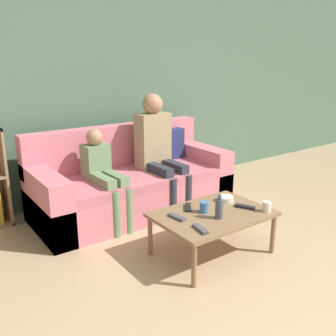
# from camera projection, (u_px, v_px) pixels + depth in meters

# --- Properties ---
(ground_plane) EXTENTS (22.00, 22.00, 0.00)m
(ground_plane) POSITION_uv_depth(u_px,v_px,m) (327.00, 322.00, 2.37)
(ground_plane) COLOR tan
(wall_back) EXTENTS (12.00, 0.06, 2.60)m
(wall_back) POSITION_uv_depth(u_px,v_px,m) (106.00, 86.00, 4.32)
(wall_back) COLOR #4C6B56
(wall_back) RESTS_ON ground_plane
(couch) EXTENTS (2.11, 0.91, 0.90)m
(couch) POSITION_uv_depth(u_px,v_px,m) (132.00, 184.00, 4.07)
(couch) COLOR #D1707F
(couch) RESTS_ON ground_plane
(coffee_table) EXTENTS (0.95, 0.66, 0.38)m
(coffee_table) POSITION_uv_depth(u_px,v_px,m) (212.00, 217.00, 3.12)
(coffee_table) COLOR brown
(coffee_table) RESTS_ON ground_plane
(person_adult) EXTENTS (0.37, 0.64, 1.25)m
(person_adult) POSITION_uv_depth(u_px,v_px,m) (157.00, 144.00, 4.04)
(person_adult) COLOR #282D38
(person_adult) RESTS_ON ground_plane
(person_child) EXTENTS (0.26, 0.63, 0.95)m
(person_child) POSITION_uv_depth(u_px,v_px,m) (103.00, 171.00, 3.66)
(person_child) COLOR #66845B
(person_child) RESTS_ON ground_plane
(cup_near) EXTENTS (0.08, 0.08, 0.09)m
(cup_near) POSITION_uv_depth(u_px,v_px,m) (204.00, 207.00, 3.10)
(cup_near) COLOR #3D70B2
(cup_near) RESTS_ON coffee_table
(cup_far) EXTENTS (0.07, 0.07, 0.09)m
(cup_far) POSITION_uv_depth(u_px,v_px,m) (267.00, 207.00, 3.12)
(cup_far) COLOR silver
(cup_far) RESTS_ON coffee_table
(tv_remote_0) EXTENTS (0.07, 0.17, 0.02)m
(tv_remote_0) POSITION_uv_depth(u_px,v_px,m) (177.00, 217.00, 2.99)
(tv_remote_0) COLOR #47474C
(tv_remote_0) RESTS_ON coffee_table
(tv_remote_1) EXTENTS (0.12, 0.17, 0.02)m
(tv_remote_1) POSITION_uv_depth(u_px,v_px,m) (245.00, 207.00, 3.20)
(tv_remote_1) COLOR black
(tv_remote_1) RESTS_ON coffee_table
(tv_remote_2) EXTENTS (0.08, 0.18, 0.02)m
(tv_remote_2) POSITION_uv_depth(u_px,v_px,m) (200.00, 229.00, 2.79)
(tv_remote_2) COLOR #47474C
(tv_remote_2) RESTS_ON coffee_table
(tv_remote_3) EXTENTS (0.14, 0.16, 0.02)m
(tv_remote_3) POSITION_uv_depth(u_px,v_px,m) (188.00, 207.00, 3.19)
(tv_remote_3) COLOR black
(tv_remote_3) RESTS_ON coffee_table
(snack_bowl) EXTENTS (0.14, 0.14, 0.05)m
(snack_bowl) POSITION_uv_depth(u_px,v_px,m) (226.00, 199.00, 3.35)
(snack_bowl) COLOR beige
(snack_bowl) RESTS_ON coffee_table
(bottle) EXTENTS (0.06, 0.06, 0.20)m
(bottle) POSITION_uv_depth(u_px,v_px,m) (219.00, 208.00, 2.98)
(bottle) COLOR #424756
(bottle) RESTS_ON coffee_table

